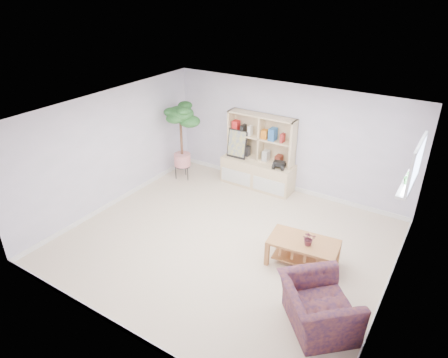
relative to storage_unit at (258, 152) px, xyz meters
The scene contains 14 objects.
floor 2.46m from the storage_unit, 75.83° to the right, with size 5.50×5.00×0.01m, color beige.
ceiling 2.79m from the storage_unit, 75.83° to the right, with size 5.50×5.00×0.01m, color silver.
walls 2.34m from the storage_unit, 75.83° to the right, with size 5.51×5.01×2.40m.
baseboard 2.44m from the storage_unit, 75.83° to the right, with size 5.50×5.00×0.10m, color white, non-canonical shape.
window 3.86m from the storage_unit, 26.46° to the right, with size 0.10×0.98×0.68m, color silver, non-canonical shape.
window_sill 3.72m from the storage_unit, 26.88° to the right, with size 0.14×1.00×0.04m, color white.
storage_unit is the anchor object (origin of this frame).
poster 0.53m from the storage_unit, behind, with size 0.47×0.11×0.64m, color yellow, non-canonical shape.
toy_truck 0.59m from the storage_unit, 10.94° to the right, with size 0.35×0.24×0.19m, color black, non-canonical shape.
coffee_table 2.93m from the storage_unit, 46.69° to the right, with size 1.13×0.62×0.46m, color olive, non-canonical shape.
table_plant 2.98m from the storage_unit, 46.02° to the right, with size 0.21×0.19×0.24m, color #15481F.
floor_tree 1.79m from the storage_unit, 160.34° to the right, with size 0.68×0.68×1.84m, color #184A1A, non-canonical shape.
armchair 4.19m from the storage_unit, 50.62° to the right, with size 1.03×0.90×0.77m, color #14123D.
sill_plant 3.78m from the storage_unit, 27.61° to the right, with size 0.12×0.10×0.22m, color #184A1A.
Camera 1 is at (3.16, -5.06, 4.32)m, focal length 32.00 mm.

